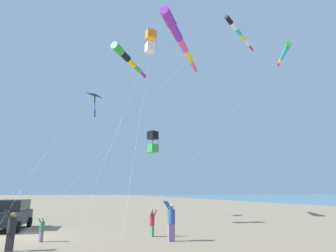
{
  "coord_description": "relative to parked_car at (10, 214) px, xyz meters",
  "views": [
    {
      "loc": [
        -3.64,
        16.94,
        2.29
      ],
      "look_at": [
        -9.49,
        -4.23,
        7.76
      ],
      "focal_mm": 28.74,
      "sensor_mm": 36.0,
      "label": 1
    }
  ],
  "objects": [
    {
      "name": "ground_plane",
      "position": [
        -1.34,
        3.27,
        -0.95
      ],
      "size": [
        600.0,
        600.0,
        0.0
      ],
      "primitive_type": "plane",
      "color": "gray"
    },
    {
      "name": "parked_car",
      "position": [
        0.0,
        0.0,
        0.0
      ],
      "size": [
        2.15,
        4.34,
        1.85
      ],
      "color": "black",
      "rests_on": "ground_plane"
    },
    {
      "name": "person_adult_flyer",
      "position": [
        -8.85,
        6.76,
        0.09
      ],
      "size": [
        0.6,
        0.48,
        1.92
      ],
      "color": "#8E6B9E",
      "rests_on": "ground_plane"
    },
    {
      "name": "person_child_green_jacket",
      "position": [
        -2.76,
        5.23,
        -0.33
      ],
      "size": [
        0.38,
        0.41,
        1.14
      ],
      "color": "#8E6B9E",
      "rests_on": "ground_plane"
    },
    {
      "name": "person_child_grey_jacket",
      "position": [
        -8.25,
        5.09,
        -0.19
      ],
      "size": [
        0.41,
        0.48,
        1.4
      ],
      "color": "#3D7F51",
      "rests_on": "ground_plane"
    },
    {
      "name": "person_bystander_far",
      "position": [
        -1.9,
        7.23,
        -0.06
      ],
      "size": [
        0.54,
        0.44,
        1.65
      ],
      "color": "#232328",
      "rests_on": "ground_plane"
    },
    {
      "name": "kite_box_checkered_midright",
      "position": [
        -9.34,
        -1.69,
        14.97
      ],
      "size": [
        3.35,
        8.41,
        17.0
      ],
      "color": "orange",
      "rests_on": "ground_plane"
    },
    {
      "name": "kite_box_long_streamer_left",
      "position": [
        -9.47,
        -0.73,
        5.34
      ],
      "size": [
        10.0,
        1.98,
        7.15
      ],
      "color": "black",
      "rests_on": "ground_plane"
    },
    {
      "name": "kite_windsock_small_distant",
      "position": [
        -7.77,
        -7.23,
        15.95
      ],
      "size": [
        10.21,
        16.03,
        17.59
      ],
      "color": "green",
      "rests_on": "ground_plane"
    },
    {
      "name": "kite_delta_red_high_left",
      "position": [
        -4.68,
        -7.73,
        11.34
      ],
      "size": [
        7.77,
        6.24,
        12.66
      ],
      "color": "black",
      "rests_on": "ground_plane"
    },
    {
      "name": "kite_windsock_black_fish_shape",
      "position": [
        -22.81,
        -0.22,
        15.08
      ],
      "size": [
        16.37,
        4.97,
        16.37
      ],
      "color": "green",
      "rests_on": "ground_plane"
    },
    {
      "name": "kite_windsock_magenta_far_left",
      "position": [
        -16.41,
        1.59,
        15.32
      ],
      "size": [
        17.13,
        7.33,
        16.92
      ],
      "color": "black",
      "rests_on": "ground_plane"
    },
    {
      "name": "kite_windsock_striped_overhead",
      "position": [
        -10.53,
        2.95,
        12.89
      ],
      "size": [
        9.4,
        8.43,
        14.55
      ],
      "color": "purple",
      "rests_on": "ground_plane"
    }
  ]
}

